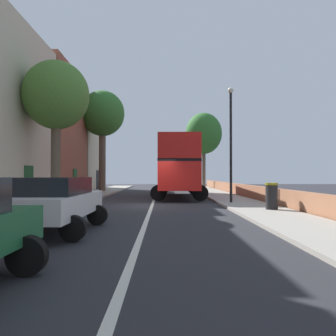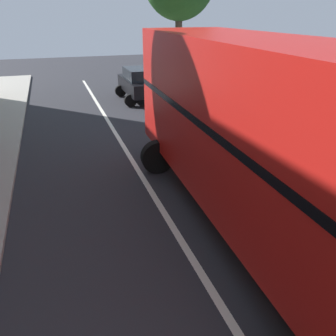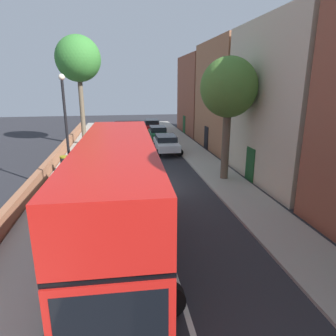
{
  "view_description": "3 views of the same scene",
  "coord_description": "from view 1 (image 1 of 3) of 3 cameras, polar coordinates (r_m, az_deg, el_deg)",
  "views": [
    {
      "loc": [
        0.59,
        -18.43,
        1.62
      ],
      "look_at": [
        0.87,
        2.3,
        2.02
      ],
      "focal_mm": 37.39,
      "sensor_mm": 36.0,
      "label": 1
    },
    {
      "loc": [
        -2.21,
        1.19,
        4.5
      ],
      "look_at": [
        -0.14,
        7.39,
        1.54
      ],
      "focal_mm": 36.86,
      "sensor_mm": 36.0,
      "label": 2
    },
    {
      "loc": [
        1.58,
        16.85,
        5.97
      ],
      "look_at": [
        -0.59,
        3.83,
        2.18
      ],
      "focal_mm": 31.65,
      "sensor_mm": 36.0,
      "label": 3
    }
  ],
  "objects": [
    {
      "name": "boundary_wall_right",
      "position": [
        19.38,
        16.88,
        -4.5
      ],
      "size": [
        0.36,
        54.0,
        0.91
      ],
      "primitive_type": "cube",
      "color": "#9E6647",
      "rests_on": "ground"
    },
    {
      "name": "lamppost_right",
      "position": [
        19.55,
        10.21,
        5.33
      ],
      "size": [
        0.32,
        0.32,
        6.31
      ],
      "color": "black",
      "rests_on": "sidewalk_right"
    },
    {
      "name": "sidewalk_left",
      "position": [
        19.3,
        -17.4,
        -5.7
      ],
      "size": [
        2.6,
        60.0,
        0.12
      ],
      "primitive_type": "cube",
      "color": "#9E998E",
      "rests_on": "ground"
    },
    {
      "name": "ground_plane",
      "position": [
        18.51,
        -2.62,
        -6.13
      ],
      "size": [
        84.0,
        84.0,
        0.0
      ],
      "primitive_type": "plane",
      "color": "#28282D"
    },
    {
      "name": "street_tree_left_2",
      "position": [
        33.4,
        -10.64,
        8.52
      ],
      "size": [
        4.07,
        4.07,
        9.32
      ],
      "color": "brown",
      "rests_on": "sidewalk_left"
    },
    {
      "name": "parked_car_white_left_1",
      "position": [
        10.36,
        -18.22,
        -5.03
      ],
      "size": [
        2.58,
        4.57,
        1.55
      ],
      "color": "silver",
      "rests_on": "ground"
    },
    {
      "name": "street_tree_right_3",
      "position": [
        40.46,
        5.85,
        5.58
      ],
      "size": [
        4.15,
        4.15,
        8.6
      ],
      "color": "brown",
      "rests_on": "sidewalk_right"
    },
    {
      "name": "double_decker_bus",
      "position": [
        25.19,
        1.75,
        0.56
      ],
      "size": [
        3.82,
        10.9,
        4.06
      ],
      "color": "red",
      "rests_on": "ground"
    },
    {
      "name": "street_tree_left_0",
      "position": [
        19.28,
        -17.78,
        11.01
      ],
      "size": [
        3.37,
        3.37,
        7.39
      ],
      "color": "brown",
      "rests_on": "sidewalk_left"
    },
    {
      "name": "parked_car_black_right_0",
      "position": [
        38.3,
        2.08,
        -2.06
      ],
      "size": [
        2.54,
        4.08,
        1.76
      ],
      "color": "black",
      "rests_on": "ground"
    },
    {
      "name": "road_centre_line",
      "position": [
        18.51,
        -2.62,
        -6.12
      ],
      "size": [
        0.16,
        54.0,
        0.01
      ],
      "primitive_type": "cube",
      "color": "silver",
      "rests_on": "ground"
    },
    {
      "name": "litter_bin_right",
      "position": [
        15.86,
        16.54,
        -4.39
      ],
      "size": [
        0.55,
        0.55,
        1.15
      ],
      "color": "black",
      "rests_on": "sidewalk_right"
    },
    {
      "name": "sidewalk_right",
      "position": [
        18.99,
        12.4,
        -5.8
      ],
      "size": [
        2.6,
        60.0,
        0.12
      ],
      "primitive_type": "cube",
      "color": "#9E998E",
      "rests_on": "ground"
    }
  ]
}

